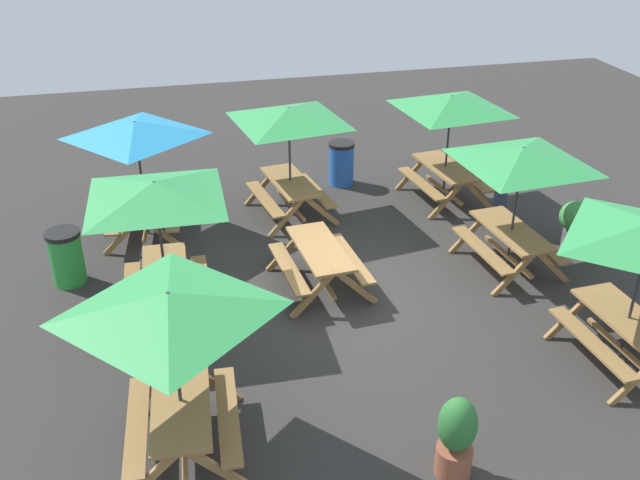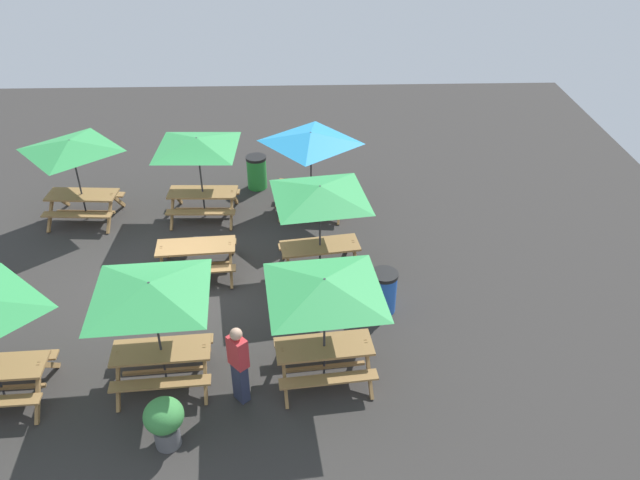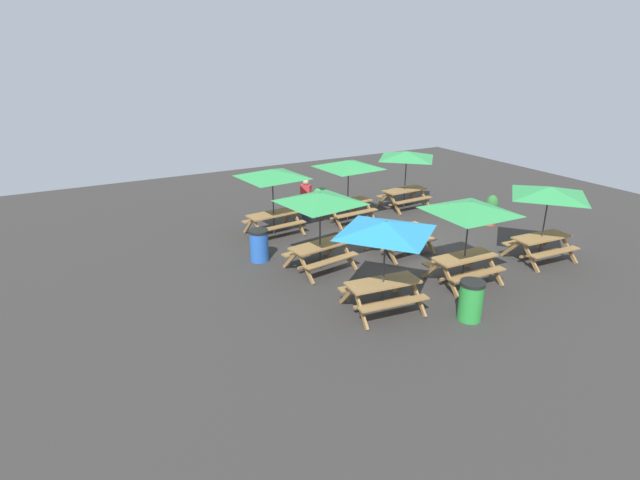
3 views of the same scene
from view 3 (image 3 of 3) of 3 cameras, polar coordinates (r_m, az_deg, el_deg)
name	(u,v)px [view 3 (image 3 of 3)]	position (r m, az deg, el deg)	size (l,w,h in m)	color
ground_plane	(399,247)	(16.42, 9.06, -0.80)	(26.62, 26.62, 0.00)	#33302D
picnic_table_0	(401,235)	(15.83, 9.23, 0.54)	(1.89, 1.65, 0.81)	olive
picnic_table_1	(549,197)	(16.04, 24.67, 4.51)	(2.12, 2.12, 2.34)	olive
picnic_table_2	(320,204)	(13.93, 0.00, 4.19)	(2.80, 2.80, 2.34)	olive
picnic_table_3	(272,178)	(16.86, -5.47, 7.05)	(2.81, 2.81, 2.34)	olive
picnic_table_4	(469,213)	(13.68, 16.71, 2.97)	(2.83, 2.83, 2.34)	olive
picnic_table_5	(348,169)	(18.23, 3.27, 8.15)	(2.82, 2.82, 2.34)	olive
picnic_table_6	(386,234)	(11.68, 7.51, 0.68)	(2.21, 2.21, 2.34)	olive
picnic_table_7	(407,159)	(20.15, 9.86, 9.10)	(2.10, 2.10, 2.34)	olive
trash_bin_green	(471,300)	(12.30, 16.86, -6.63)	(0.59, 0.59, 0.98)	green
trash_bin_blue	(259,245)	(15.12, -6.98, -0.60)	(0.59, 0.59, 0.98)	blue
potted_plant_0	(321,197)	(19.68, 0.13, 4.89)	(0.67, 0.67, 0.98)	#59595B
potted_plant_1	(491,210)	(19.17, 18.98, 3.29)	(0.46, 0.46, 1.12)	#935138
person_standing	(306,200)	(18.24, -1.62, 4.60)	(0.40, 0.42, 1.67)	#2D334C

